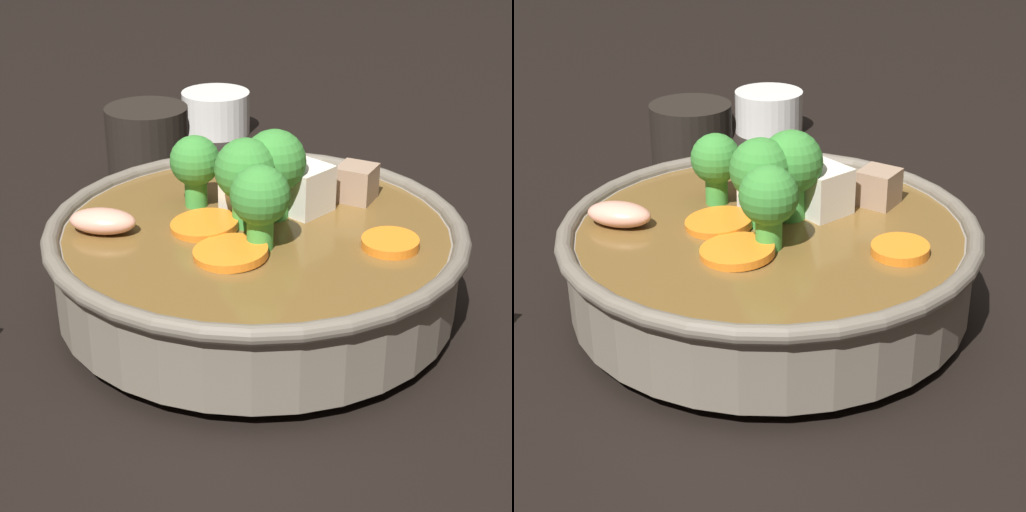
{
  "view_description": "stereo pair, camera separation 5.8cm",
  "coord_description": "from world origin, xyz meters",
  "views": [
    {
      "loc": [
        -0.43,
        -0.3,
        0.31
      ],
      "look_at": [
        0.0,
        0.0,
        0.04
      ],
      "focal_mm": 60.0,
      "sensor_mm": 36.0,
      "label": 1
    },
    {
      "loc": [
        -0.4,
        -0.35,
        0.31
      ],
      "look_at": [
        0.0,
        0.0,
        0.04
      ],
      "focal_mm": 60.0,
      "sensor_mm": 36.0,
      "label": 2
    }
  ],
  "objects": [
    {
      "name": "ground_plane",
      "position": [
        0.0,
        0.0,
        0.0
      ],
      "size": [
        3.0,
        3.0,
        0.0
      ],
      "primitive_type": "plane",
      "color": "black"
    },
    {
      "name": "tea_cup",
      "position": [
        0.3,
        0.26,
        0.02
      ],
      "size": [
        0.08,
        0.08,
        0.05
      ],
      "color": "white",
      "rests_on": "ground_plane"
    },
    {
      "name": "dark_mug",
      "position": [
        0.14,
        0.22,
        0.04
      ],
      "size": [
        0.1,
        0.08,
        0.07
      ],
      "color": "black",
      "rests_on": "ground_plane"
    },
    {
      "name": "stirfry_bowl",
      "position": [
        0.0,
        0.0,
        0.05
      ],
      "size": [
        0.29,
        0.29,
        0.13
      ],
      "color": "slate",
      "rests_on": "ground_plane"
    }
  ]
}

